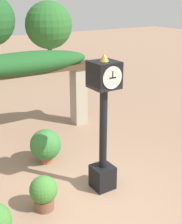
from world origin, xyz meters
The scene contains 5 objects.
ground_plane centered at (0.00, 0.00, 0.00)m, with size 60.00×60.00×0.00m, color #9E7A60.
pedestal_clock centered at (0.30, 0.26, 1.71)m, with size 0.56×0.61×3.15m.
pergola centered at (0.00, 3.99, 2.05)m, with size 4.77×1.05×2.67m.
potted_plant_near_left centered at (-1.18, 0.27, 0.41)m, with size 0.59×0.59×0.76m.
potted_plant_near_right centered at (-0.30, 2.06, 0.50)m, with size 0.83×0.83×0.93m.
Camera 1 is at (-3.29, -4.88, 4.24)m, focal length 50.00 mm.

